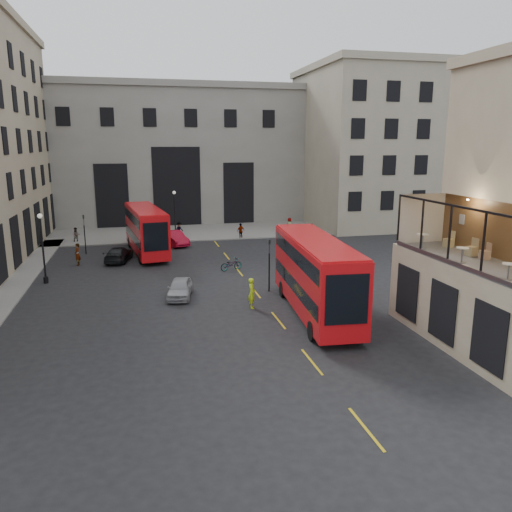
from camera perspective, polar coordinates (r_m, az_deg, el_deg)
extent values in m
plane|color=black|center=(25.63, 10.69, -11.38)|extent=(140.00, 140.00, 0.00)
cube|color=black|center=(27.24, 20.55, -6.02)|extent=(0.08, 9.20, 3.00)
cube|color=brown|center=(28.07, 26.29, 2.55)|extent=(0.04, 10.00, 2.90)
cube|color=beige|center=(31.24, 18.41, 4.12)|extent=(3.00, 0.04, 2.90)
cube|color=black|center=(26.97, 24.16, 5.50)|extent=(3.00, 10.00, 0.04)
cube|color=slate|center=(26.55, 21.03, -0.47)|extent=(0.12, 10.00, 0.18)
cube|color=black|center=(26.10, 21.51, 5.41)|extent=(0.12, 10.00, 0.10)
cube|color=beige|center=(30.52, 22.47, 3.90)|extent=(0.04, 0.45, 0.55)
cylinder|color=#FFD899|center=(29.05, 23.04, 5.94)|extent=(0.12, 0.12, 0.05)
cube|color=tan|center=(28.02, 23.19, -5.19)|extent=(3.00, 11.00, 4.50)
cube|color=slate|center=(27.44, 23.60, -0.61)|extent=(3.00, 10.00, 0.10)
cube|color=gray|center=(69.48, -9.47, 11.41)|extent=(34.00, 10.00, 18.00)
cube|color=gray|center=(69.84, -9.73, 18.48)|extent=(35.00, 10.60, 0.80)
cube|color=black|center=(64.66, -9.02, 7.79)|extent=(6.00, 0.12, 10.00)
cube|color=black|center=(64.65, -16.12, 6.56)|extent=(4.00, 0.12, 8.00)
cube|color=black|center=(65.83, -1.98, 7.15)|extent=(4.00, 0.12, 8.00)
cube|color=#ACA08B|center=(68.16, 12.98, 12.08)|extent=(16.00, 18.00, 20.00)
cube|color=#ACA08B|center=(68.78, 13.40, 20.10)|extent=(16.60, 18.60, 0.80)
cube|color=slate|center=(60.31, -9.44, 2.69)|extent=(40.00, 12.00, 0.12)
cylinder|color=black|center=(35.59, 1.51, -1.89)|extent=(0.10, 0.10, 2.80)
imported|color=black|center=(35.16, 1.53, 1.11)|extent=(0.16, 0.20, 1.00)
cylinder|color=black|center=(50.38, -18.95, 1.76)|extent=(0.10, 0.10, 2.80)
imported|color=black|center=(50.07, -19.11, 3.90)|extent=(0.16, 0.20, 1.00)
cylinder|color=black|center=(40.72, -23.15, 0.53)|extent=(0.14, 0.14, 5.00)
cylinder|color=black|center=(41.21, -22.88, -2.52)|extent=(0.36, 0.36, 0.50)
sphere|color=silver|center=(40.29, -23.48, 4.22)|extent=(0.36, 0.36, 0.36)
cylinder|color=black|center=(55.98, -9.25, 4.47)|extent=(0.14, 0.14, 5.00)
cylinder|color=black|center=(56.34, -9.16, 2.20)|extent=(0.36, 0.36, 0.50)
sphere|color=silver|center=(55.67, -9.34, 7.16)|extent=(0.36, 0.36, 0.36)
cube|color=red|center=(30.77, 6.78, -2.11)|extent=(3.67, 12.08, 4.22)
cube|color=black|center=(30.93, 6.75, -3.18)|extent=(3.66, 11.44, 0.87)
cube|color=black|center=(30.47, 6.84, 0.25)|extent=(3.66, 11.44, 0.87)
cube|color=red|center=(30.30, 6.89, 1.81)|extent=(3.54, 11.83, 0.13)
cylinder|color=black|center=(34.60, 3.07, -3.81)|extent=(0.39, 1.10, 1.08)
cylinder|color=black|center=(35.16, 7.01, -3.62)|extent=(0.39, 1.10, 1.08)
cylinder|color=black|center=(27.25, 6.46, -8.51)|extent=(0.39, 1.10, 1.08)
cylinder|color=black|center=(27.96, 11.39, -8.12)|extent=(0.39, 1.10, 1.08)
cube|color=red|center=(48.71, -12.47, 2.99)|extent=(3.99, 11.45, 3.97)
cube|color=black|center=(48.81, -12.44, 2.34)|extent=(3.95, 10.85, 0.82)
cube|color=black|center=(48.53, -12.54, 4.41)|extent=(3.95, 10.85, 0.82)
cube|color=red|center=(48.42, -12.58, 5.34)|extent=(3.86, 11.21, 0.12)
cylinder|color=black|center=(52.41, -14.20, 1.47)|extent=(0.42, 1.05, 1.02)
cylinder|color=black|center=(52.70, -11.71, 1.66)|extent=(0.42, 1.05, 1.02)
cylinder|color=black|center=(45.10, -13.06, -0.25)|extent=(0.42, 1.05, 1.02)
cylinder|color=black|center=(45.45, -10.18, -0.02)|extent=(0.42, 1.05, 1.02)
imported|color=#999BA1|center=(34.82, -8.68, -3.64)|extent=(2.27, 4.06, 1.31)
imported|color=#A70A22|center=(52.67, -9.30, 2.02)|extent=(2.97, 4.83, 1.50)
imported|color=black|center=(46.53, -15.42, 0.19)|extent=(2.74, 4.77, 1.30)
imported|color=gray|center=(41.79, -2.87, -0.95)|extent=(2.06, 1.26, 1.02)
imported|color=#CDFF1A|center=(32.11, -0.47, -4.26)|extent=(0.57, 0.78, 1.98)
imported|color=gray|center=(56.65, -19.86, 2.25)|extent=(0.84, 0.67, 1.66)
imported|color=gray|center=(57.53, -8.76, 3.01)|extent=(1.22, 1.14, 1.65)
imported|color=gray|center=(55.55, -1.76, 2.86)|extent=(1.11, 0.82, 1.74)
imported|color=gray|center=(60.22, 3.84, 3.58)|extent=(0.94, 0.97, 1.68)
imported|color=gray|center=(45.98, -19.74, 0.16)|extent=(0.49, 0.73, 1.95)
cylinder|color=silver|center=(24.19, 26.96, -0.81)|extent=(0.57, 0.57, 0.04)
cylinder|color=slate|center=(24.26, 26.88, -1.59)|extent=(0.08, 0.08, 0.66)
cylinder|color=slate|center=(24.34, 26.80, -2.35)|extent=(0.42, 0.42, 0.03)
cylinder|color=beige|center=(26.66, 22.55, 0.86)|extent=(0.61, 0.61, 0.04)
cylinder|color=slate|center=(26.73, 22.49, 0.09)|extent=(0.08, 0.08, 0.71)
cylinder|color=slate|center=(26.81, 22.42, -0.66)|extent=(0.44, 0.44, 0.03)
cylinder|color=beige|center=(29.46, 18.54, 2.37)|extent=(0.67, 0.67, 0.04)
cylinder|color=slate|center=(29.53, 18.48, 1.60)|extent=(0.09, 0.09, 0.78)
cylinder|color=slate|center=(29.60, 18.43, 0.85)|extent=(0.49, 0.49, 0.03)
cube|color=tan|center=(27.93, 24.67, 0.10)|extent=(0.46, 0.46, 0.46)
cube|color=tan|center=(27.95, 25.09, 0.97)|extent=(0.08, 0.43, 0.41)
cube|color=tan|center=(28.54, 23.39, 0.51)|extent=(0.53, 0.53, 0.50)
cube|color=tan|center=(28.61, 23.77, 1.46)|extent=(0.12, 0.46, 0.44)
cube|color=tan|center=(30.47, 21.15, 1.41)|extent=(0.55, 0.55, 0.49)
cube|color=tan|center=(30.54, 21.48, 2.29)|extent=(0.14, 0.46, 0.44)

